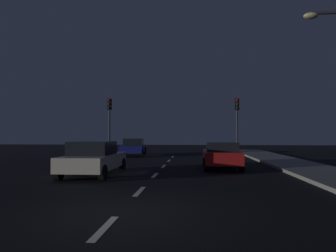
# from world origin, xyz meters

# --- Properties ---
(ground_plane) EXTENTS (80.00, 80.00, 0.00)m
(ground_plane) POSITION_xyz_m (0.00, 7.00, 0.00)
(ground_plane) COLOR black
(sidewalk_curb_right) EXTENTS (3.00, 40.00, 0.15)m
(sidewalk_curb_right) POSITION_xyz_m (7.50, 7.00, 0.07)
(sidewalk_curb_right) COLOR gray
(sidewalk_curb_right) RESTS_ON ground_plane
(lane_stripe_nearest) EXTENTS (0.16, 1.60, 0.01)m
(lane_stripe_nearest) POSITION_xyz_m (0.00, -1.20, 0.00)
(lane_stripe_nearest) COLOR silver
(lane_stripe_nearest) RESTS_ON ground_plane
(lane_stripe_second) EXTENTS (0.16, 1.60, 0.01)m
(lane_stripe_second) POSITION_xyz_m (0.00, 2.60, 0.00)
(lane_stripe_second) COLOR silver
(lane_stripe_second) RESTS_ON ground_plane
(lane_stripe_third) EXTENTS (0.16, 1.60, 0.01)m
(lane_stripe_third) POSITION_xyz_m (0.00, 6.40, 0.00)
(lane_stripe_third) COLOR silver
(lane_stripe_third) RESTS_ON ground_plane
(lane_stripe_fourth) EXTENTS (0.16, 1.60, 0.01)m
(lane_stripe_fourth) POSITION_xyz_m (0.00, 10.20, 0.00)
(lane_stripe_fourth) COLOR silver
(lane_stripe_fourth) RESTS_ON ground_plane
(lane_stripe_fifth) EXTENTS (0.16, 1.60, 0.01)m
(lane_stripe_fifth) POSITION_xyz_m (0.00, 14.00, 0.00)
(lane_stripe_fifth) COLOR silver
(lane_stripe_fifth) RESTS_ON ground_plane
(lane_stripe_sixth) EXTENTS (0.16, 1.60, 0.01)m
(lane_stripe_sixth) POSITION_xyz_m (0.00, 17.80, 0.00)
(lane_stripe_sixth) COLOR silver
(lane_stripe_sixth) RESTS_ON ground_plane
(traffic_signal_left) EXTENTS (0.32, 0.38, 4.65)m
(traffic_signal_left) POSITION_xyz_m (-4.92, 16.42, 3.27)
(traffic_signal_left) COLOR #2D2D30
(traffic_signal_left) RESTS_ON ground_plane
(traffic_signal_right) EXTENTS (0.32, 0.38, 4.57)m
(traffic_signal_right) POSITION_xyz_m (5.00, 16.42, 3.22)
(traffic_signal_right) COLOR #2D2D30
(traffic_signal_right) RESTS_ON ground_plane
(car_stopped_ahead) EXTENTS (1.95, 3.88, 1.41)m
(car_stopped_ahead) POSITION_xyz_m (3.18, 9.27, 0.73)
(car_stopped_ahead) COLOR #B21919
(car_stopped_ahead) RESTS_ON ground_plane
(car_adjacent_lane) EXTENTS (2.02, 4.43, 1.51)m
(car_adjacent_lane) POSITION_xyz_m (-2.68, 6.12, 0.76)
(car_adjacent_lane) COLOR beige
(car_adjacent_lane) RESTS_ON ground_plane
(car_oncoming_far) EXTENTS (2.20, 4.35, 1.48)m
(car_oncoming_far) POSITION_xyz_m (-3.40, 18.54, 0.75)
(car_oncoming_far) COLOR navy
(car_oncoming_far) RESTS_ON ground_plane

